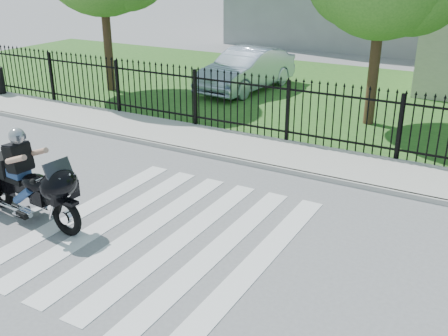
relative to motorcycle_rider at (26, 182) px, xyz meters
The scene contains 8 objects.
ground 2.89m from the motorcycle_rider, 14.64° to the left, with size 120.00×120.00×0.00m, color slate.
crosswalk 2.88m from the motorcycle_rider, 14.64° to the left, with size 5.00×5.50×0.01m, color silver, non-canonical shape.
sidewalk 6.34m from the motorcycle_rider, 64.77° to the left, with size 40.00×2.00×0.12m, color #ADAAA3.
curb 5.46m from the motorcycle_rider, 60.26° to the left, with size 40.00×0.12×0.12m, color #ADAAA3.
grass_strip 13.01m from the motorcycle_rider, 78.06° to the left, with size 40.00×12.00×0.02m, color #27551D.
iron_fence 7.22m from the motorcycle_rider, 68.16° to the left, with size 26.00×0.04×1.80m.
motorcycle_rider is the anchor object (origin of this frame).
parked_car 11.85m from the motorcycle_rider, 95.75° to the left, with size 1.69×4.84×1.59m, color #A1AFCB.
Camera 1 is at (5.30, -6.97, 4.87)m, focal length 42.00 mm.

